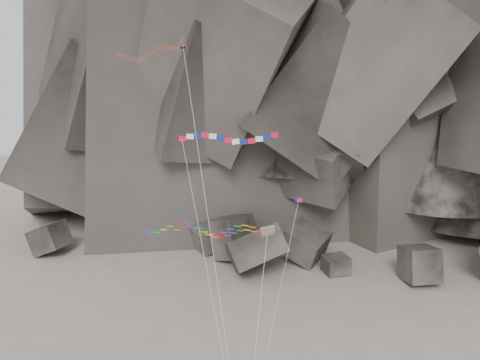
% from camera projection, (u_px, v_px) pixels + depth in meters
% --- Properties ---
extents(headland, '(110.00, 70.00, 84.00)m').
position_uv_depth(headland, '(297.00, 29.00, 105.14)').
color(headland, '#554B45').
rests_on(headland, ground).
extents(boulder_field, '(84.27, 21.15, 10.72)m').
position_uv_depth(boulder_field, '(293.00, 252.00, 77.18)').
color(boulder_field, '#47423F').
rests_on(boulder_field, ground).
extents(delta_kite, '(16.76, 15.20, 32.82)m').
position_uv_depth(delta_kite, '(145.00, 54.00, 45.70)').
color(delta_kite, red).
rests_on(delta_kite, ground).
extents(banner_kite, '(9.71, 17.41, 23.59)m').
position_uv_depth(banner_kite, '(228.00, 139.00, 46.54)').
color(banner_kite, red).
rests_on(banner_kite, ground).
extents(parafoil_kite, '(13.84, 11.31, 15.81)m').
position_uv_depth(parafoil_kite, '(199.00, 229.00, 44.22)').
color(parafoil_kite, '#CCBE0B').
rests_on(parafoil_kite, ground).
extents(pennant_kite, '(3.02, 10.92, 18.37)m').
position_uv_depth(pennant_kite, '(290.00, 239.00, 40.52)').
color(pennant_kite, red).
rests_on(pennant_kite, ground).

